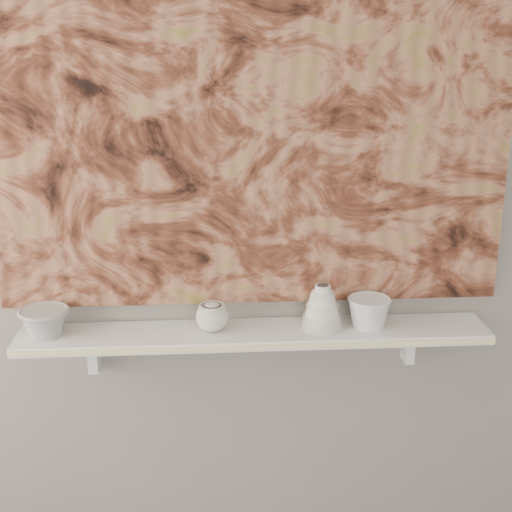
{
  "coord_description": "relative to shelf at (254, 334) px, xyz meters",
  "views": [
    {
      "loc": [
        -0.12,
        -0.44,
        1.79
      ],
      "look_at": [
        0.0,
        1.49,
        1.17
      ],
      "focal_mm": 50.0,
      "sensor_mm": 36.0,
      "label": 1
    }
  ],
  "objects": [
    {
      "name": "wall_back",
      "position": [
        0.0,
        0.09,
        0.44
      ],
      "size": [
        3.6,
        0.0,
        3.6
      ],
      "primitive_type": "plane",
      "rotation": [
        1.57,
        0.0,
        0.0
      ],
      "color": "gray",
      "rests_on": "floor"
    },
    {
      "name": "shelf",
      "position": [
        0.0,
        0.0,
        0.0
      ],
      "size": [
        1.4,
        0.18,
        0.03
      ],
      "primitive_type": "cube",
      "color": "white",
      "rests_on": "wall_back"
    },
    {
      "name": "shelf_stripe",
      "position": [
        0.0,
        -0.09,
        0.0
      ],
      "size": [
        1.4,
        0.01,
        0.02
      ],
      "primitive_type": "cube",
      "color": "beige",
      "rests_on": "shelf"
    },
    {
      "name": "bracket_left",
      "position": [
        -0.49,
        0.06,
        -0.07
      ],
      "size": [
        0.03,
        0.06,
        0.12
      ],
      "primitive_type": "cube",
      "color": "white",
      "rests_on": "wall_back"
    },
    {
      "name": "bracket_right",
      "position": [
        0.49,
        0.06,
        -0.07
      ],
      "size": [
        0.03,
        0.06,
        0.12
      ],
      "primitive_type": "cube",
      "color": "white",
      "rests_on": "wall_back"
    },
    {
      "name": "painting",
      "position": [
        0.0,
        0.08,
        0.62
      ],
      "size": [
        1.5,
        0.02,
        1.1
      ],
      "primitive_type": "cube",
      "color": "brown",
      "rests_on": "wall_back"
    },
    {
      "name": "house_motif",
      "position": [
        0.45,
        0.07,
        0.32
      ],
      "size": [
        0.09,
        0.0,
        0.08
      ],
      "primitive_type": "cube",
      "color": "black",
      "rests_on": "painting"
    },
    {
      "name": "bowl_grey",
      "position": [
        -0.61,
        0.0,
        0.06
      ],
      "size": [
        0.15,
        0.15,
        0.09
      ],
      "primitive_type": null,
      "rotation": [
        0.0,
        0.0,
        -0.02
      ],
      "color": "#9F9F9C",
      "rests_on": "shelf"
    },
    {
      "name": "cup_cream",
      "position": [
        -0.13,
        0.0,
        0.06
      ],
      "size": [
        0.1,
        0.1,
        0.09
      ],
      "primitive_type": null,
      "rotation": [
        0.0,
        0.0,
        -0.08
      ],
      "color": "beige",
      "rests_on": "shelf"
    },
    {
      "name": "bell_vessel",
      "position": [
        0.2,
        0.0,
        0.08
      ],
      "size": [
        0.15,
        0.15,
        0.14
      ],
      "primitive_type": null,
      "rotation": [
        0.0,
        0.0,
        -0.23
      ],
      "color": "silver",
      "rests_on": "shelf"
    },
    {
      "name": "bowl_white",
      "position": [
        0.34,
        0.0,
        0.06
      ],
      "size": [
        0.14,
        0.14,
        0.09
      ],
      "primitive_type": null,
      "rotation": [
        0.0,
        0.0,
        0.07
      ],
      "color": "silver",
      "rests_on": "shelf"
    }
  ]
}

